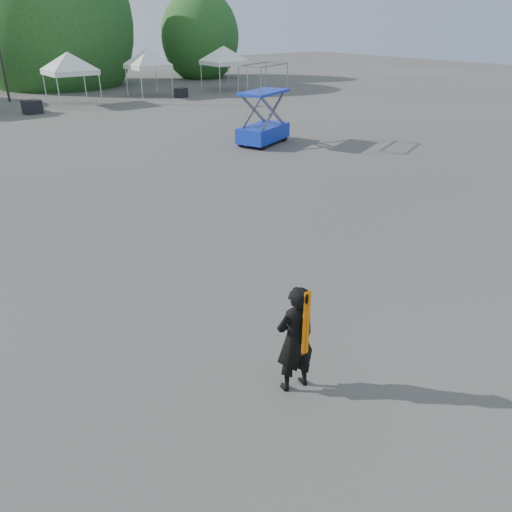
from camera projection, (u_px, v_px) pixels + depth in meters
ground at (258, 301)px, 10.43m from camera, size 120.00×120.00×0.00m
tree_mid_e at (52, 24)px, 41.06m from camera, size 5.12×5.12×7.79m
tree_far_e at (200, 37)px, 47.36m from camera, size 3.84×3.84×5.84m
tent_f at (68, 56)px, 32.43m from camera, size 4.19×4.19×3.88m
tent_g at (147, 52)px, 36.03m from camera, size 3.75×3.75×3.88m
tent_h at (224, 49)px, 39.11m from camera, size 4.05×4.05×3.88m
man at (295, 339)px, 7.64m from camera, size 0.73×0.54×1.82m
scissor_lift at (263, 105)px, 22.59m from camera, size 3.02×2.24×3.50m
crate_mid at (32, 107)px, 30.45m from camera, size 1.11×0.91×0.80m
crate_east at (181, 93)px, 36.65m from camera, size 1.02×0.90×0.66m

